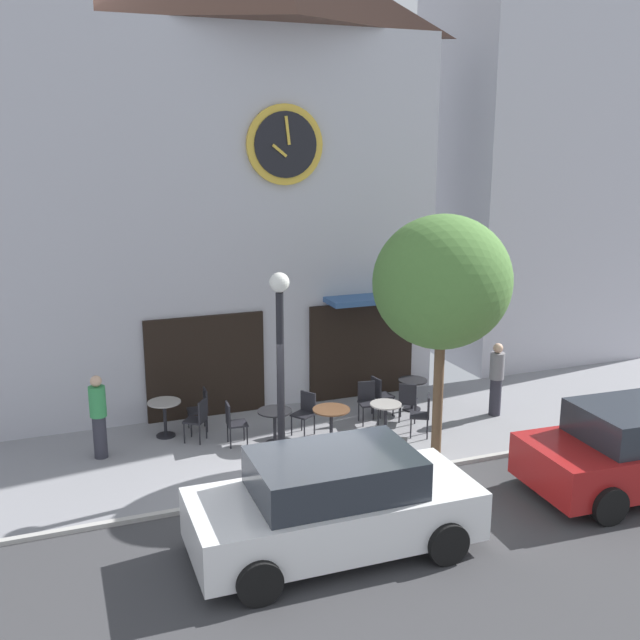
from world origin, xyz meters
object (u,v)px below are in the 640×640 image
Objects in this scene: cafe_chair_near_tree at (233,420)px; cafe_table_rightmost at (386,414)px; cafe_chair_under_awning at (408,399)px; cafe_chair_facing_wall at (380,393)px; pedestrian_green at (98,416)px; parked_car_white at (334,504)px; cafe_chair_by_entrance at (367,399)px; cafe_table_center_left at (275,420)px; street_tree at (442,283)px; street_lamp at (281,374)px; cafe_chair_outer at (199,417)px; cafe_table_leftmost at (165,412)px; pedestrian_grey at (496,378)px; cafe_table_center at (413,389)px; cafe_chair_curbside at (305,410)px; cafe_chair_left_end at (201,406)px; cafe_table_near_curb at (331,418)px; cafe_chair_near_lamp at (424,412)px.

cafe_table_rightmost is at bearing -12.48° from cafe_chair_near_tree.
cafe_chair_facing_wall is at bearing 125.61° from cafe_chair_under_awning.
pedestrian_green is 5.60m from parked_car_white.
cafe_chair_facing_wall and cafe_chair_by_entrance have the same top height.
cafe_chair_by_entrance is at bearing 10.87° from cafe_table_center_left.
parked_car_white is at bearing -141.33° from street_tree.
street_lamp is 2.69m from cafe_chair_outer.
cafe_table_center_left is 2.30m from cafe_chair_by_entrance.
pedestrian_grey is at bearing -11.16° from cafe_table_leftmost.
cafe_chair_by_entrance is 5.64m from pedestrian_green.
cafe_chair_outer is at bearing -179.97° from cafe_chair_facing_wall.
street_lamp is 2.27× the size of pedestrian_green.
pedestrian_green is (-2.56, 0.35, 0.33)m from cafe_chair_near_tree.
cafe_table_center is 6.30m from parked_car_white.
cafe_chair_curbside is (-2.32, 0.17, 0.00)m from cafe_chair_under_awning.
pedestrian_green reaches higher than cafe_chair_under_awning.
cafe_table_leftmost is 0.85× the size of cafe_chair_left_end.
cafe_table_leftmost reaches higher than cafe_table_center_left.
cafe_chair_left_end is 6.53m from pedestrian_grey.
pedestrian_green is (-5.64, 1.03, 0.37)m from cafe_table_rightmost.
cafe_chair_by_entrance is at bearing -165.82° from cafe_table_center.
cafe_table_rightmost is at bearing -26.06° from cafe_chair_left_end.
cafe_table_center is at bearing 5.07° from cafe_chair_facing_wall.
cafe_table_center is at bearing 73.13° from street_tree.
cafe_chair_near_tree reaches higher than cafe_table_center.
cafe_chair_left_end reaches higher than cafe_table_leftmost.
cafe_table_near_curb reaches higher than cafe_table_center.
pedestrian_green is (-4.44, 1.01, 0.31)m from cafe_table_near_curb.
parked_car_white reaches higher than cafe_table_center.
cafe_chair_near_lamp is (0.34, -1.40, 0.00)m from cafe_chair_facing_wall.
cafe_chair_under_awning is (0.41, -0.57, 0.00)m from cafe_chair_facing_wall.
pedestrian_grey reaches higher than cafe_chair_near_lamp.
cafe_table_center_left reaches higher than cafe_table_center.
cafe_chair_facing_wall and cafe_chair_near_lamp have the same top height.
street_tree is at bearing -27.98° from cafe_chair_outer.
pedestrian_green reaches higher than parked_car_white.
cafe_table_rightmost is at bearing 19.27° from street_lamp.
cafe_chair_facing_wall and cafe_chair_under_awning have the same top height.
cafe_chair_outer reaches higher than cafe_table_center_left.
cafe_chair_under_awning is 0.88m from cafe_chair_by_entrance.
parked_car_white reaches higher than cafe_chair_facing_wall.
cafe_chair_outer is 0.54× the size of pedestrian_grey.
cafe_table_rightmost is (2.57, 0.90, -1.43)m from street_lamp.
cafe_chair_by_entrance is at bearing 105.86° from street_tree.
cafe_chair_curbside is at bearing 56.86° from street_lamp.
pedestrian_grey is at bearing -6.34° from cafe_chair_curbside.
pedestrian_grey is at bearing -19.87° from cafe_chair_facing_wall.
cafe_chair_under_awning reaches higher than cafe_table_leftmost.
cafe_table_leftmost is 5.61m from parked_car_white.
cafe_chair_facing_wall is 1.00× the size of cafe_chair_by_entrance.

